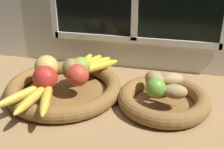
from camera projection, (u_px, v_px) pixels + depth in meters
ground_plane at (118, 108)px, 86.37cm from camera, size 140.00×90.00×3.00cm
fruit_bowl_left at (64, 88)px, 90.42cm from camera, size 37.71×37.71×4.87cm
fruit_bowl_right at (164, 99)px, 83.60cm from camera, size 28.05×28.05×4.87cm
apple_green_back at (81, 66)px, 91.57cm from camera, size 6.57×6.57×6.57cm
apple_golden_left at (47, 67)px, 89.48cm from camera, size 7.88×7.88×7.88cm
apple_red_right at (78, 75)px, 85.04cm from camera, size 7.01×7.01×7.01cm
apple_red_front at (45, 78)px, 82.55cm from camera, size 7.52×7.52×7.52cm
pear_brown at (71, 69)px, 88.80cm from camera, size 8.00×8.10×7.27cm
banana_bunch_front at (35, 96)px, 77.52cm from camera, size 16.85×19.94×2.73cm
banana_bunch_back at (91, 65)px, 97.57cm from camera, size 13.92×18.22×2.97cm
potato_small at (175, 92)px, 78.30cm from camera, size 7.49×5.09×4.22cm
potato_oblong at (154, 80)px, 84.47cm from camera, size 8.59×9.14×4.95cm
potato_back at (172, 80)px, 84.79cm from camera, size 8.62×7.22×4.42cm
lime_near at (156, 88)px, 78.53cm from camera, size 5.89×5.89×5.89cm
chili_pepper at (171, 90)px, 81.33cm from camera, size 11.57×4.43×1.91cm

